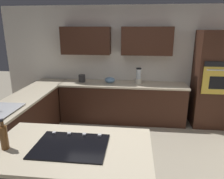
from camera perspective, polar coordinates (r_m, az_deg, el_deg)
The scene contains 13 objects.
ground_plane at distance 3.58m, azimuth 2.56°, elevation -19.72°, with size 14.00×14.00×0.00m, color #9E937F.
wall_back at distance 5.00m, azimuth 3.68°, elevation 8.34°, with size 6.00×0.44×2.60m.
lower_cabinets_back at distance 4.92m, azimuth 2.84°, elevation -3.68°, with size 2.80×0.60×0.86m, color #381E14.
countertop_back at distance 4.78m, azimuth 2.91°, elevation 1.40°, with size 2.84×0.64×0.04m, color beige.
lower_cabinets_side at distance 4.32m, azimuth -21.93°, elevation -7.81°, with size 0.60×2.90×0.86m, color #381E14.
countertop_side at distance 4.16m, azimuth -22.58°, elevation -2.12°, with size 0.64×2.94×0.04m, color beige.
island_top at distance 2.36m, azimuth -11.03°, elevation -15.25°, with size 1.70×1.00×0.04m, color beige.
wall_oven at distance 5.02m, azimuth 25.76°, elevation 2.32°, with size 0.80×0.66×2.07m.
cooktop at distance 2.35m, azimuth -11.03°, elevation -14.61°, with size 0.76×0.56×0.03m.
blender at distance 4.77m, azimuth 7.17°, elevation 3.40°, with size 0.15×0.15×0.35m.
mixing_bowl at distance 4.83m, azimuth -0.61°, elevation 2.59°, with size 0.23×0.23×0.13m, color #668CB2.
kettle at distance 4.94m, azimuth -8.12°, elevation 2.99°, with size 0.15×0.15×0.17m, color #262628.
oil_bottle at distance 2.47m, azimuth -27.15°, elevation -11.29°, with size 0.08×0.08×0.33m.
Camera 1 is at (-0.17, 2.90, 2.10)m, focal length 33.89 mm.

